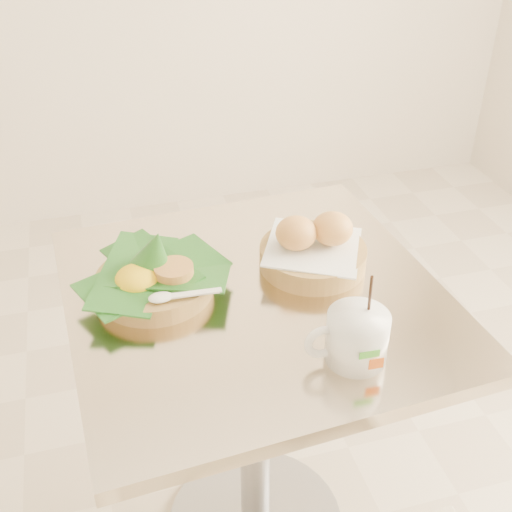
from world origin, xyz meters
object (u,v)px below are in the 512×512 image
object	(u,v)px
bread_basket	(313,249)
coffee_mug	(355,336)
cafe_table	(255,376)
rice_basket	(154,275)

from	to	relation	value
bread_basket	coffee_mug	world-z (taller)	coffee_mug
cafe_table	bread_basket	bearing A→B (deg)	23.09
rice_basket	bread_basket	world-z (taller)	rice_basket
cafe_table	rice_basket	xyz separation A→B (m)	(-0.18, 0.06, 0.26)
rice_basket	bread_basket	size ratio (longest dim) A/B	1.14
coffee_mug	bread_basket	bearing A→B (deg)	84.25
bread_basket	cafe_table	bearing A→B (deg)	-156.91
bread_basket	coffee_mug	distance (m)	0.28
bread_basket	coffee_mug	size ratio (longest dim) A/B	1.37
cafe_table	bread_basket	xyz separation A→B (m)	(0.14, 0.06, 0.26)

